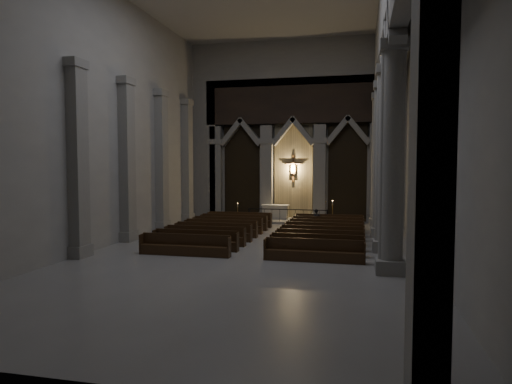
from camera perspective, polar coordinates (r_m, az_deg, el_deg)
room at (r=19.82m, az=-0.28°, el=14.50°), size 24.00×24.10×12.00m
sanctuary_wall at (r=30.93m, az=4.66°, el=8.73°), size 14.00×0.77×12.00m
right_arcade at (r=20.69m, az=16.14°, el=14.53°), size 1.00×24.00×12.00m
left_pilasters at (r=25.08m, az=-13.61°, el=3.64°), size 0.60×13.00×8.03m
sanctuary_step at (r=30.12m, az=4.34°, el=-3.60°), size 8.50×2.60×0.15m
altar at (r=30.57m, az=2.43°, el=-2.47°), size 1.81×0.73×0.92m
altar_rail at (r=28.80m, az=3.96°, el=-2.76°), size 5.07×0.09×1.00m
candle_stand_left at (r=29.13m, az=-2.30°, el=-3.27°), size 0.22×0.22×1.33m
candle_stand_right at (r=28.47m, az=9.53°, el=-3.34°), size 0.27×0.27×1.58m
pews at (r=22.92m, az=1.59°, el=-5.35°), size 9.36×9.29×0.88m
worshipper at (r=26.18m, az=7.57°, el=-3.51°), size 0.50×0.37×1.25m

